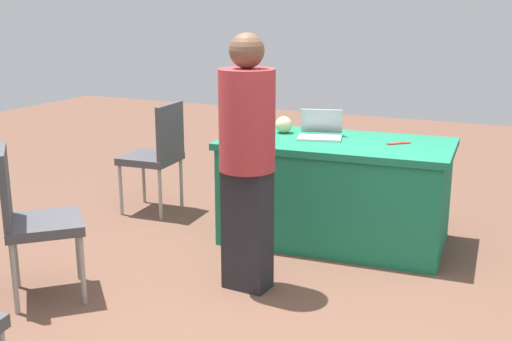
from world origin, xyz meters
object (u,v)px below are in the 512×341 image
laptop_silver (320,133)px  chair_tucked_right (158,151)px  yarn_ball (284,125)px  scissors_red (399,143)px  table_foreground (336,191)px  person_organiser (247,152)px  chair_by_pillar (31,214)px

laptop_silver → chair_tucked_right: bearing=-14.4°
yarn_ball → scissors_red: (-0.91, 0.02, -0.06)m
table_foreground → person_organiser: (0.22, 1.05, 0.49)m
table_foreground → laptop_silver: bearing=-16.6°
laptop_silver → scissors_red: size_ratio=2.13×
person_organiser → scissors_red: size_ratio=8.82×
chair_tucked_right → person_organiser: 1.77m
scissors_red → yarn_ball: bearing=-46.4°
chair_by_pillar → person_organiser: (-1.10, -0.68, 0.34)m
laptop_silver → person_organiser: bearing=70.4°
laptop_silver → scissors_red: (-0.58, -0.03, -0.04)m
chair_by_pillar → laptop_silver: size_ratio=2.46×
chair_by_pillar → scissors_red: (-1.76, -1.81, 0.24)m
table_foreground → scissors_red: size_ratio=9.62×
chair_by_pillar → scissors_red: 2.53m
chair_tucked_right → chair_by_pillar: bearing=-175.8°
scissors_red → person_organiser: bearing=14.7°
table_foreground → chair_by_pillar: 2.18m
laptop_silver → yarn_ball: 0.33m
person_organiser → yarn_ball: 1.17m
chair_by_pillar → yarn_ball: 2.04m
laptop_silver → table_foreground: bearing=147.8°
chair_tucked_right → yarn_ball: size_ratio=7.27×
laptop_silver → scissors_red: 0.59m
laptop_silver → scissors_red: bearing=167.5°
table_foreground → laptop_silver: 0.45m
table_foreground → chair_tucked_right: bearing=-0.5°
laptop_silver → yarn_ball: size_ratio=2.94×
person_organiser → laptop_silver: (-0.07, -1.09, -0.06)m
person_organiser → yarn_ball: (0.25, -1.15, -0.04)m
yarn_ball → table_foreground: bearing=168.0°
table_foreground → person_organiser: 1.18m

